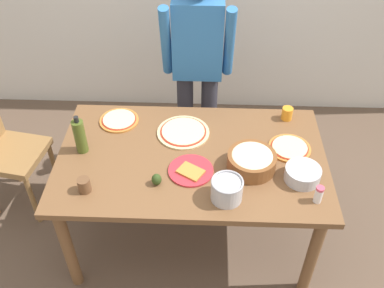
{
  "coord_description": "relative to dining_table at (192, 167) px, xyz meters",
  "views": [
    {
      "loc": [
        0.07,
        -1.88,
        2.54
      ],
      "look_at": [
        0.0,
        0.05,
        0.81
      ],
      "focal_mm": 40.73,
      "sensor_mm": 36.0,
      "label": 1
    }
  ],
  "objects": [
    {
      "name": "ground",
      "position": [
        0.0,
        0.0,
        -0.67
      ],
      "size": [
        8.0,
        8.0,
        0.0
      ],
      "primitive_type": "plane",
      "color": "brown"
    },
    {
      "name": "dining_table",
      "position": [
        0.0,
        0.0,
        0.0
      ],
      "size": [
        1.6,
        0.96,
        0.76
      ],
      "color": "brown",
      "rests_on": "ground"
    },
    {
      "name": "person_cook",
      "position": [
        0.01,
        0.76,
        0.27
      ],
      "size": [
        0.49,
        0.25,
        1.62
      ],
      "color": "#2D2D38",
      "rests_on": "ground"
    },
    {
      "name": "chair_wooden_left",
      "position": [
        -1.32,
        0.28,
        -0.13
      ],
      "size": [
        0.46,
        0.46,
        0.95
      ],
      "color": "olive",
      "rests_on": "ground"
    },
    {
      "name": "pizza_raw_on_board",
      "position": [
        -0.06,
        0.21,
        0.1
      ],
      "size": [
        0.33,
        0.33,
        0.02
      ],
      "color": "beige",
      "rests_on": "dining_table"
    },
    {
      "name": "pizza_cooked_on_tray",
      "position": [
        0.59,
        0.08,
        0.1
      ],
      "size": [
        0.26,
        0.26,
        0.02
      ],
      "color": "#C67A33",
      "rests_on": "dining_table"
    },
    {
      "name": "pizza_second_cooked",
      "position": [
        -0.49,
        0.31,
        0.1
      ],
      "size": [
        0.25,
        0.25,
        0.02
      ],
      "color": "#C67A33",
      "rests_on": "dining_table"
    },
    {
      "name": "plate_with_slice",
      "position": [
        0.0,
        -0.13,
        0.1
      ],
      "size": [
        0.26,
        0.26,
        0.02
      ],
      "color": "red",
      "rests_on": "dining_table"
    },
    {
      "name": "popcorn_bowl",
      "position": [
        0.35,
        -0.09,
        0.15
      ],
      "size": [
        0.28,
        0.28,
        0.11
      ],
      "color": "brown",
      "rests_on": "dining_table"
    },
    {
      "name": "mixing_bowl_steel",
      "position": [
        0.62,
        -0.17,
        0.13
      ],
      "size": [
        0.2,
        0.2,
        0.08
      ],
      "color": "#B7B7BC",
      "rests_on": "dining_table"
    },
    {
      "name": "olive_oil_bottle",
      "position": [
        -0.66,
        0.02,
        0.2
      ],
      "size": [
        0.07,
        0.07,
        0.26
      ],
      "color": "#47561E",
      "rests_on": "dining_table"
    },
    {
      "name": "steel_pot",
      "position": [
        0.2,
        -0.32,
        0.16
      ],
      "size": [
        0.17,
        0.17,
        0.13
      ],
      "color": "#B7B7BC",
      "rests_on": "dining_table"
    },
    {
      "name": "cup_orange",
      "position": [
        0.61,
        0.38,
        0.13
      ],
      "size": [
        0.07,
        0.07,
        0.08
      ],
      "primitive_type": "cylinder",
      "color": "orange",
      "rests_on": "dining_table"
    },
    {
      "name": "cup_small_brown",
      "position": [
        -0.57,
        -0.3,
        0.13
      ],
      "size": [
        0.07,
        0.07,
        0.08
      ],
      "primitive_type": "cylinder",
      "color": "brown",
      "rests_on": "dining_table"
    },
    {
      "name": "salt_shaker",
      "position": [
        0.68,
        -0.33,
        0.14
      ],
      "size": [
        0.04,
        0.04,
        0.11
      ],
      "color": "white",
      "rests_on": "dining_table"
    },
    {
      "name": "avocado",
      "position": [
        -0.18,
        -0.23,
        0.13
      ],
      "size": [
        0.06,
        0.06,
        0.07
      ],
      "primitive_type": "ellipsoid",
      "color": "#2D4219",
      "rests_on": "dining_table"
    }
  ]
}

